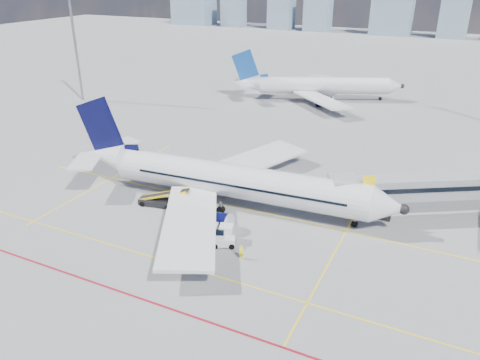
# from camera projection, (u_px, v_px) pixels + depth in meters

# --- Properties ---
(ground) EXTENTS (420.00, 420.00, 0.00)m
(ground) POSITION_uv_depth(u_px,v_px,m) (205.00, 236.00, 52.34)
(ground) COLOR gray
(ground) RESTS_ON ground
(apron_markings) EXTENTS (90.00, 35.12, 0.01)m
(apron_markings) POSITION_uv_depth(u_px,v_px,m) (182.00, 252.00, 49.36)
(apron_markings) COLOR yellow
(apron_markings) RESTS_ON ground
(jet_bridge) EXTENTS (23.55, 15.78, 6.30)m
(jet_bridge) POSITION_uv_depth(u_px,v_px,m) (447.00, 187.00, 55.31)
(jet_bridge) COLOR #999DA2
(jet_bridge) RESTS_ON ground
(floodlight_mast_nw) EXTENTS (3.20, 0.61, 25.45)m
(floodlight_mast_nw) POSITION_uv_depth(u_px,v_px,m) (74.00, 38.00, 101.42)
(floodlight_mast_nw) COLOR gray
(floodlight_mast_nw) RESTS_ON ground
(distant_skyline) EXTENTS (244.58, 15.11, 31.93)m
(distant_skyline) POSITION_uv_depth(u_px,v_px,m) (443.00, 10.00, 199.86)
(distant_skyline) COLOR #778FA5
(distant_skyline) RESTS_ON ground
(main_aircraft) EXTENTS (43.68, 38.02, 12.74)m
(main_aircraft) POSITION_uv_depth(u_px,v_px,m) (224.00, 180.00, 58.55)
(main_aircraft) COLOR silver
(main_aircraft) RESTS_ON ground
(second_aircraft) EXTENTS (36.79, 31.03, 11.35)m
(second_aircraft) POSITION_uv_depth(u_px,v_px,m) (316.00, 86.00, 105.70)
(second_aircraft) COLOR silver
(second_aircraft) RESTS_ON ground
(baggage_tug) EXTENTS (2.81, 2.34, 1.70)m
(baggage_tug) POSITION_uv_depth(u_px,v_px,m) (222.00, 239.00, 50.19)
(baggage_tug) COLOR silver
(baggage_tug) RESTS_ON ground
(cargo_dolly) EXTENTS (3.70, 2.51, 1.86)m
(cargo_dolly) POSITION_uv_depth(u_px,v_px,m) (219.00, 232.00, 51.21)
(cargo_dolly) COLOR black
(cargo_dolly) RESTS_ON ground
(belt_loader) EXTENTS (6.79, 2.74, 2.72)m
(belt_loader) POSITION_uv_depth(u_px,v_px,m) (159.00, 201.00, 58.86)
(belt_loader) COLOR black
(belt_loader) RESTS_ON ground
(ramp_worker) EXTENTS (0.63, 0.66, 1.53)m
(ramp_worker) POSITION_uv_depth(u_px,v_px,m) (242.00, 252.00, 48.00)
(ramp_worker) COLOR yellow
(ramp_worker) RESTS_ON ground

